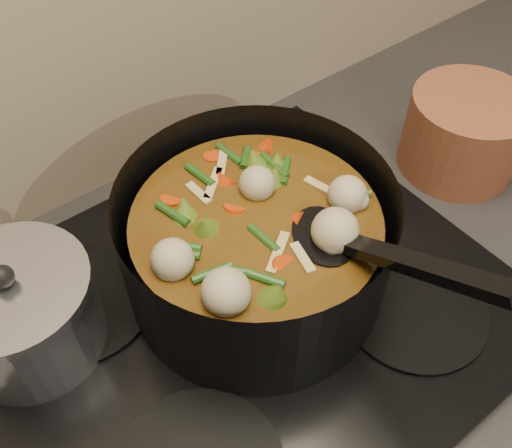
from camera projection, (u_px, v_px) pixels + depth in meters
counter at (250, 444)px, 1.07m from camera, size 2.64×0.64×0.91m
stovetop at (247, 310)px, 0.71m from camera, size 0.62×0.54×0.03m
stockpot at (257, 245)px, 0.68m from camera, size 0.37×0.45×0.23m
saucepan at (23, 313)px, 0.63m from camera, size 0.17×0.17×0.14m
terracotta_crock at (464, 133)px, 0.86m from camera, size 0.21×0.21×0.12m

